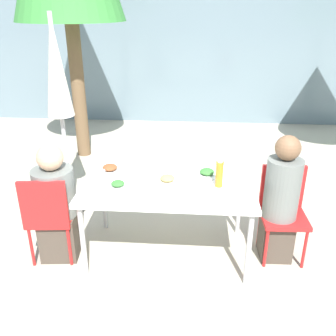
{
  "coord_description": "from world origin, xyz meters",
  "views": [
    {
      "loc": [
        0.22,
        -2.97,
        2.21
      ],
      "look_at": [
        0.0,
        0.0,
        0.89
      ],
      "focal_mm": 40.0,
      "sensor_mm": 36.0,
      "label": 1
    }
  ],
  "objects_px": {
    "person_right": "(280,202)",
    "chair_right": "(283,205)",
    "closed_umbrella": "(57,80)",
    "salad_bowl": "(221,200)",
    "drinking_cup": "(102,175)",
    "chair_left": "(49,213)",
    "person_left": "(57,206)",
    "bottle": "(219,174)"
  },
  "relations": [
    {
      "from": "person_right",
      "to": "drinking_cup",
      "type": "bearing_deg",
      "value": -1.36
    },
    {
      "from": "chair_right",
      "to": "drinking_cup",
      "type": "height_order",
      "value": "chair_right"
    },
    {
      "from": "person_right",
      "to": "salad_bowl",
      "type": "height_order",
      "value": "person_right"
    },
    {
      "from": "chair_left",
      "to": "chair_right",
      "type": "bearing_deg",
      "value": 2.28
    },
    {
      "from": "chair_left",
      "to": "salad_bowl",
      "type": "bearing_deg",
      "value": -10.75
    },
    {
      "from": "chair_right",
      "to": "salad_bowl",
      "type": "relative_size",
      "value": 4.52
    },
    {
      "from": "closed_umbrella",
      "to": "salad_bowl",
      "type": "relative_size",
      "value": 11.27
    },
    {
      "from": "person_right",
      "to": "closed_umbrella",
      "type": "bearing_deg",
      "value": -20.08
    },
    {
      "from": "salad_bowl",
      "to": "person_left",
      "type": "bearing_deg",
      "value": 171.42
    },
    {
      "from": "drinking_cup",
      "to": "closed_umbrella",
      "type": "bearing_deg",
      "value": 128.23
    },
    {
      "from": "chair_left",
      "to": "bottle",
      "type": "distance_m",
      "value": 1.54
    },
    {
      "from": "person_left",
      "to": "closed_umbrella",
      "type": "xyz_separation_m",
      "value": [
        -0.18,
        0.86,
        0.97
      ]
    },
    {
      "from": "person_left",
      "to": "drinking_cup",
      "type": "distance_m",
      "value": 0.5
    },
    {
      "from": "chair_right",
      "to": "drinking_cup",
      "type": "relative_size",
      "value": 8.98
    },
    {
      "from": "chair_left",
      "to": "salad_bowl",
      "type": "xyz_separation_m",
      "value": [
        1.5,
        -0.13,
        0.26
      ]
    },
    {
      "from": "salad_bowl",
      "to": "bottle",
      "type": "bearing_deg",
      "value": 90.53
    },
    {
      "from": "closed_umbrella",
      "to": "salad_bowl",
      "type": "xyz_separation_m",
      "value": [
        1.63,
        -1.08,
        -0.72
      ]
    },
    {
      "from": "closed_umbrella",
      "to": "chair_right",
      "type": "bearing_deg",
      "value": -16.33
    },
    {
      "from": "chair_left",
      "to": "bottle",
      "type": "bearing_deg",
      "value": 0.56
    },
    {
      "from": "chair_left",
      "to": "closed_umbrella",
      "type": "distance_m",
      "value": 1.37
    },
    {
      "from": "person_left",
      "to": "bottle",
      "type": "relative_size",
      "value": 4.48
    },
    {
      "from": "person_left",
      "to": "salad_bowl",
      "type": "relative_size",
      "value": 5.87
    },
    {
      "from": "person_right",
      "to": "chair_right",
      "type": "bearing_deg",
      "value": -121.88
    },
    {
      "from": "person_right",
      "to": "closed_umbrella",
      "type": "height_order",
      "value": "closed_umbrella"
    },
    {
      "from": "chair_right",
      "to": "salad_bowl",
      "type": "distance_m",
      "value": 0.79
    },
    {
      "from": "person_right",
      "to": "drinking_cup",
      "type": "distance_m",
      "value": 1.62
    },
    {
      "from": "closed_umbrella",
      "to": "person_right",
      "type": "bearing_deg",
      "value": -18.61
    },
    {
      "from": "drinking_cup",
      "to": "salad_bowl",
      "type": "height_order",
      "value": "drinking_cup"
    },
    {
      "from": "chair_right",
      "to": "person_right",
      "type": "bearing_deg",
      "value": 58.12
    },
    {
      "from": "person_right",
      "to": "closed_umbrella",
      "type": "xyz_separation_m",
      "value": [
        -2.19,
        0.74,
        0.9
      ]
    },
    {
      "from": "chair_right",
      "to": "closed_umbrella",
      "type": "xyz_separation_m",
      "value": [
        -2.24,
        0.66,
        0.99
      ]
    },
    {
      "from": "salad_bowl",
      "to": "closed_umbrella",
      "type": "bearing_deg",
      "value": 146.47
    },
    {
      "from": "chair_left",
      "to": "drinking_cup",
      "type": "relative_size",
      "value": 8.98
    },
    {
      "from": "drinking_cup",
      "to": "salad_bowl",
      "type": "bearing_deg",
      "value": -18.01
    },
    {
      "from": "chair_left",
      "to": "chair_right",
      "type": "height_order",
      "value": "same"
    },
    {
      "from": "person_right",
      "to": "salad_bowl",
      "type": "xyz_separation_m",
      "value": [
        -0.56,
        -0.34,
        0.18
      ]
    },
    {
      "from": "closed_umbrella",
      "to": "drinking_cup",
      "type": "bearing_deg",
      "value": -51.77
    },
    {
      "from": "salad_bowl",
      "to": "chair_right",
      "type": "bearing_deg",
      "value": 35.11
    },
    {
      "from": "chair_right",
      "to": "bottle",
      "type": "bearing_deg",
      "value": 10.58
    },
    {
      "from": "bottle",
      "to": "person_left",
      "type": "bearing_deg",
      "value": -176.98
    },
    {
      "from": "chair_right",
      "to": "person_right",
      "type": "distance_m",
      "value": 0.12
    },
    {
      "from": "person_left",
      "to": "chair_right",
      "type": "relative_size",
      "value": 1.3
    }
  ]
}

